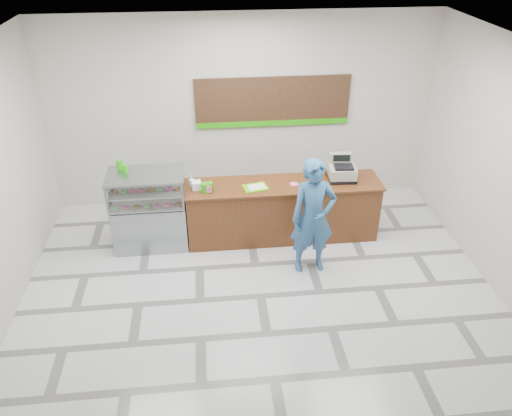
{
  "coord_description": "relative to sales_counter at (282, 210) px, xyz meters",
  "views": [
    {
      "loc": [
        -0.66,
        -5.61,
        4.93
      ],
      "look_at": [
        0.03,
        0.9,
        0.98
      ],
      "focal_mm": 35.0,
      "sensor_mm": 36.0,
      "label": 1
    }
  ],
  "objects": [
    {
      "name": "floor",
      "position": [
        -0.55,
        -1.55,
        -0.52
      ],
      "size": [
        7.0,
        7.0,
        0.0
      ],
      "primitive_type": "plane",
      "color": "silver",
      "rests_on": "ground"
    },
    {
      "name": "back_wall",
      "position": [
        -0.55,
        1.45,
        1.23
      ],
      "size": [
        7.0,
        0.0,
        7.0
      ],
      "primitive_type": "plane",
      "rotation": [
        1.57,
        0.0,
        0.0
      ],
      "color": "beige",
      "rests_on": "floor"
    },
    {
      "name": "ceiling",
      "position": [
        -0.55,
        -1.55,
        2.98
      ],
      "size": [
        7.0,
        7.0,
        0.0
      ],
      "primitive_type": "plane",
      "rotation": [
        3.14,
        0.0,
        0.0
      ],
      "color": "silver",
      "rests_on": "back_wall"
    },
    {
      "name": "sales_counter",
      "position": [
        0.0,
        0.0,
        0.0
      ],
      "size": [
        3.26,
        0.76,
        1.03
      ],
      "color": "brown",
      "rests_on": "floor"
    },
    {
      "name": "display_case",
      "position": [
        -2.22,
        -0.0,
        0.16
      ],
      "size": [
        1.22,
        0.72,
        1.33
      ],
      "color": "gray",
      "rests_on": "floor"
    },
    {
      "name": "menu_board",
      "position": [
        -0.0,
        1.41,
        1.42
      ],
      "size": [
        2.8,
        0.06,
        0.9
      ],
      "color": "black",
      "rests_on": "back_wall"
    },
    {
      "name": "cash_register",
      "position": [
        0.99,
        0.08,
        0.67
      ],
      "size": [
        0.47,
        0.49,
        0.42
      ],
      "rotation": [
        0.0,
        0.0,
        -0.07
      ],
      "color": "black",
      "rests_on": "sales_counter"
    },
    {
      "name": "card_terminal",
      "position": [
        0.88,
        -0.02,
        0.54
      ],
      "size": [
        0.14,
        0.2,
        0.04
      ],
      "primitive_type": "cube",
      "rotation": [
        0.0,
        0.0,
        0.33
      ],
      "color": "black",
      "rests_on": "sales_counter"
    },
    {
      "name": "serving_tray",
      "position": [
        -0.47,
        -0.09,
        0.52
      ],
      "size": [
        0.43,
        0.35,
        0.02
      ],
      "rotation": [
        0.0,
        0.0,
        0.21
      ],
      "color": "#5DCF0C",
      "rests_on": "sales_counter"
    },
    {
      "name": "napkin_box",
      "position": [
        -1.42,
        -0.02,
        0.58
      ],
      "size": [
        0.17,
        0.17,
        0.13
      ],
      "primitive_type": "cube",
      "rotation": [
        0.0,
        0.0,
        0.14
      ],
      "color": "white",
      "rests_on": "sales_counter"
    },
    {
      "name": "straw_cup",
      "position": [
        -1.5,
        0.08,
        0.58
      ],
      "size": [
        0.08,
        0.08,
        0.12
      ],
      "primitive_type": "cylinder",
      "color": "silver",
      "rests_on": "sales_counter"
    },
    {
      "name": "promo_box",
      "position": [
        -1.26,
        -0.14,
        0.59
      ],
      "size": [
        0.19,
        0.15,
        0.16
      ],
      "primitive_type": "cube",
      "rotation": [
        0.0,
        0.0,
        0.19
      ],
      "color": "#25A20A",
      "rests_on": "sales_counter"
    },
    {
      "name": "donut_decal",
      "position": [
        0.17,
        -0.03,
        0.52
      ],
      "size": [
        0.15,
        0.15,
        0.0
      ],
      "primitive_type": "cylinder",
      "color": "pink",
      "rests_on": "sales_counter"
    },
    {
      "name": "green_cup_left",
      "position": [
        -2.63,
        0.22,
        0.89
      ],
      "size": [
        0.1,
        0.1,
        0.15
      ],
      "primitive_type": "cylinder",
      "color": "#25A20A",
      "rests_on": "display_case"
    },
    {
      "name": "green_cup_right",
      "position": [
        -2.53,
        0.09,
        0.88
      ],
      "size": [
        0.08,
        0.08,
        0.13
      ],
      "primitive_type": "cylinder",
      "color": "#25A20A",
      "rests_on": "display_case"
    },
    {
      "name": "customer",
      "position": [
        0.31,
        -0.93,
        0.42
      ],
      "size": [
        0.71,
        0.49,
        1.88
      ],
      "primitive_type": "imported",
      "rotation": [
        0.0,
        0.0,
        0.06
      ],
      "color": "#2E5C8D",
      "rests_on": "floor"
    }
  ]
}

